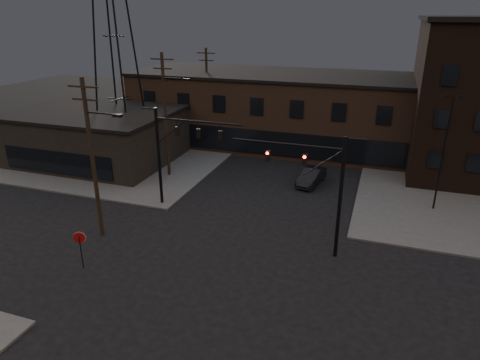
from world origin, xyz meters
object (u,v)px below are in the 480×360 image
traffic_signal_near (323,183)px  car_crossing (311,177)px  stop_sign (80,242)px  traffic_signal_far (173,147)px  parked_car_lot_b (475,173)px  parked_car_lot_a (460,169)px

traffic_signal_near → car_crossing: traffic_signal_near is taller
traffic_signal_near → stop_sign: bearing=-154.1°
traffic_signal_far → stop_sign: size_ratio=3.23×
traffic_signal_near → parked_car_lot_b: traffic_signal_near is taller
parked_car_lot_a → car_crossing: 14.18m
car_crossing → parked_car_lot_b: bearing=31.0°
stop_sign → car_crossing: stop_sign is taller
traffic_signal_far → parked_car_lot_a: (22.45, 14.13, -4.00)m
stop_sign → parked_car_lot_a: size_ratio=0.49×
stop_sign → parked_car_lot_a: bearing=45.5°
parked_car_lot_a → car_crossing: (-12.95, -5.78, -0.29)m
parked_car_lot_b → car_crossing: 15.24m
traffic_signal_near → traffic_signal_far: size_ratio=1.00×
traffic_signal_far → stop_sign: bearing=-97.3°
traffic_signal_near → parked_car_lot_b: 21.26m
traffic_signal_near → car_crossing: 12.84m
parked_car_lot_a → car_crossing: parked_car_lot_a is taller
traffic_signal_far → car_crossing: traffic_signal_far is taller
traffic_signal_near → car_crossing: bearing=102.2°
parked_car_lot_a → parked_car_lot_b: bearing=-100.5°
parked_car_lot_a → parked_car_lot_b: (1.27, -0.31, -0.13)m
stop_sign → car_crossing: bearing=59.5°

